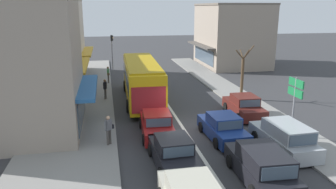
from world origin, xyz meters
name	(u,v)px	position (x,y,z in m)	size (l,w,h in m)	color
ground_plane	(184,129)	(0.00, 0.00, 0.00)	(140.00, 140.00, 0.00)	#353538
lane_centre_line	(171,110)	(0.00, 4.00, 0.00)	(0.20, 28.00, 0.01)	silver
sidewalk_left	(79,107)	(-6.80, 6.00, 0.07)	(5.20, 44.00, 0.14)	gray
kerb_right	(240,98)	(6.20, 6.00, 0.06)	(2.80, 44.00, 0.12)	gray
shopfront_corner_near	(6,65)	(-10.18, 1.18, 4.17)	(9.03, 7.03, 8.35)	gray
shopfront_mid_block	(36,58)	(-10.18, 9.18, 3.40)	(7.26, 8.70, 6.81)	beige
shopfront_far_end	(51,38)	(-10.18, 18.15, 4.22)	(7.38, 8.74, 8.46)	beige
building_right_far	(231,35)	(11.48, 21.83, 3.93)	(8.37, 10.01, 7.87)	gray
city_bus	(142,78)	(-1.84, 7.01, 1.88)	(2.94, 10.92, 3.23)	yellow
sedan_queue_far_back	(157,125)	(-1.82, -0.72, 0.66)	(2.03, 4.27, 1.47)	maroon
wagon_queue_gap_filler	(261,166)	(1.79, -6.81, 0.75)	(2.05, 4.56, 1.58)	black
sedan_adjacent_lane_trail	(173,153)	(-1.65, -4.65, 0.66)	(2.03, 4.27, 1.47)	black
sedan_behind_bus_mid	(223,128)	(1.84, -1.89, 0.66)	(2.03, 4.27, 1.47)	navy
parked_wagon_kerb_front	(284,138)	(4.45, -4.06, 0.75)	(2.05, 4.56, 1.58)	#9EA3A8
parked_sedan_kerb_second	(244,106)	(4.76, 1.86, 0.66)	(1.96, 4.23, 1.47)	#561E19
traffic_light_downstreet	(112,46)	(-3.82, 21.17, 2.85)	(0.33, 0.24, 4.20)	gray
directional_road_sign	(295,93)	(5.78, -2.55, 2.70)	(0.10, 1.40, 3.60)	gray
street_tree_right	(243,75)	(6.28, 5.86, 2.09)	(1.58, 1.77, 4.46)	brown
pedestrian_with_handbag_near	(108,74)	(-4.45, 13.46, 1.07)	(0.26, 0.65, 1.63)	#4C4742
pedestrian_browsing_midblock	(109,128)	(-4.62, -1.78, 1.07)	(0.51, 0.59, 1.63)	#4C4742
pedestrian_far_walker	(105,88)	(-4.77, 7.60, 1.07)	(0.30, 0.56, 1.63)	#4C4742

